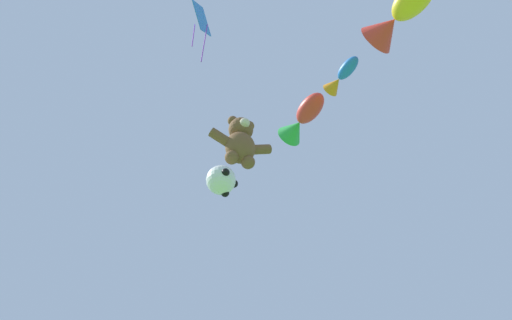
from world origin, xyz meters
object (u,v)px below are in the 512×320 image
object	(u,v)px
soccer_ball_kite	(221,180)
fish_kite_cobalt	(341,76)
fish_kite_crimson	(302,119)
fish_kite_goldfin	(399,15)
diamond_kite	(201,21)
teddy_bear_kite	(241,142)

from	to	relation	value
soccer_ball_kite	fish_kite_cobalt	world-z (taller)	fish_kite_cobalt
fish_kite_crimson	fish_kite_goldfin	size ratio (longest dim) A/B	0.86
soccer_ball_kite	diamond_kite	world-z (taller)	diamond_kite
fish_kite_crimson	soccer_ball_kite	bearing A→B (deg)	-164.39
soccer_ball_kite	fish_kite_goldfin	size ratio (longest dim) A/B	0.34
teddy_bear_kite	diamond_kite	size ratio (longest dim) A/B	0.67
fish_kite_crimson	fish_kite_cobalt	size ratio (longest dim) A/B	1.45
fish_kite_crimson	diamond_kite	distance (m)	4.73
soccer_ball_kite	fish_kite_cobalt	bearing A→B (deg)	-22.65
diamond_kite	fish_kite_goldfin	bearing A→B (deg)	-27.93
fish_kite_crimson	diamond_kite	world-z (taller)	diamond_kite
fish_kite_goldfin	diamond_kite	xyz separation A→B (m)	(-5.11, 2.71, 0.75)
teddy_bear_kite	fish_kite_goldfin	xyz separation A→B (m)	(3.35, -3.81, 2.90)
fish_kite_cobalt	diamond_kite	bearing A→B (deg)	177.59
fish_kite_crimson	diamond_kite	bearing A→B (deg)	-154.86
teddy_bear_kite	diamond_kite	xyz separation A→B (m)	(-1.76, -1.10, 3.65)
teddy_bear_kite	fish_kite_cobalt	size ratio (longest dim) A/B	1.26
diamond_kite	fish_kite_crimson	bearing A→B (deg)	25.14
fish_kite_goldfin	diamond_kite	size ratio (longest dim) A/B	0.89
teddy_bear_kite	soccer_ball_kite	bearing A→B (deg)	171.29
fish_kite_cobalt	diamond_kite	xyz separation A→B (m)	(-4.56, 0.19, 0.74)
teddy_bear_kite	fish_kite_crimson	size ratio (longest dim) A/B	0.87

